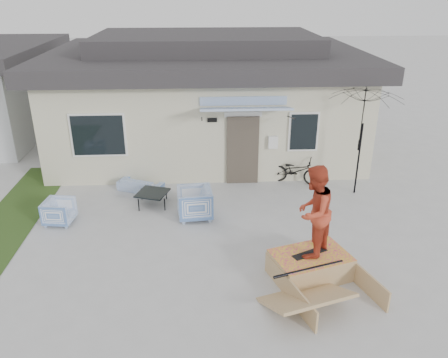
{
  "coord_description": "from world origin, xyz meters",
  "views": [
    {
      "loc": [
        -0.23,
        -8.09,
        5.64
      ],
      "look_at": [
        0.3,
        1.8,
        1.3
      ],
      "focal_mm": 35.98,
      "sensor_mm": 36.0,
      "label": 1
    }
  ],
  "objects_px": {
    "coffee_table": "(153,199)",
    "bicycle": "(296,168)",
    "armchair_right": "(195,202)",
    "patio_umbrella": "(361,136)",
    "skater": "(314,210)",
    "loveseat": "(140,182)",
    "skateboard": "(310,253)",
    "skate_ramp": "(310,266)",
    "armchair_left": "(59,210)"
  },
  "relations": [
    {
      "from": "skate_ramp",
      "to": "skateboard",
      "type": "bearing_deg",
      "value": 90.0
    },
    {
      "from": "skate_ramp",
      "to": "bicycle",
      "type": "bearing_deg",
      "value": 64.66
    },
    {
      "from": "loveseat",
      "to": "skateboard",
      "type": "distance_m",
      "value": 5.94
    },
    {
      "from": "loveseat",
      "to": "skater",
      "type": "relative_size",
      "value": 0.7
    },
    {
      "from": "loveseat",
      "to": "armchair_right",
      "type": "distance_m",
      "value": 2.36
    },
    {
      "from": "skater",
      "to": "armchair_right",
      "type": "bearing_deg",
      "value": -102.16
    },
    {
      "from": "bicycle",
      "to": "skateboard",
      "type": "relative_size",
      "value": 1.96
    },
    {
      "from": "coffee_table",
      "to": "bicycle",
      "type": "relative_size",
      "value": 0.5
    },
    {
      "from": "bicycle",
      "to": "skater",
      "type": "height_order",
      "value": "skater"
    },
    {
      "from": "armchair_right",
      "to": "patio_umbrella",
      "type": "xyz_separation_m",
      "value": [
        4.66,
        1.25,
        1.3
      ]
    },
    {
      "from": "loveseat",
      "to": "armchair_right",
      "type": "xyz_separation_m",
      "value": [
        1.6,
        -1.72,
        0.18
      ]
    },
    {
      "from": "loveseat",
      "to": "skater",
      "type": "xyz_separation_m",
      "value": [
        4.0,
        -4.39,
        1.26
      ]
    },
    {
      "from": "loveseat",
      "to": "skate_ramp",
      "type": "height_order",
      "value": "loveseat"
    },
    {
      "from": "coffee_table",
      "to": "skateboard",
      "type": "distance_m",
      "value": 4.95
    },
    {
      "from": "coffee_table",
      "to": "bicycle",
      "type": "height_order",
      "value": "bicycle"
    },
    {
      "from": "armchair_left",
      "to": "armchair_right",
      "type": "relative_size",
      "value": 0.79
    },
    {
      "from": "skateboard",
      "to": "skater",
      "type": "bearing_deg",
      "value": -25.74
    },
    {
      "from": "skate_ramp",
      "to": "armchair_left",
      "type": "bearing_deg",
      "value": 138.46
    },
    {
      "from": "skate_ramp",
      "to": "skateboard",
      "type": "xyz_separation_m",
      "value": [
        -0.02,
        0.05,
        0.28
      ]
    },
    {
      "from": "coffee_table",
      "to": "skate_ramp",
      "type": "distance_m",
      "value": 4.99
    },
    {
      "from": "bicycle",
      "to": "skate_ramp",
      "type": "relative_size",
      "value": 0.76
    },
    {
      "from": "patio_umbrella",
      "to": "skate_ramp",
      "type": "xyz_separation_m",
      "value": [
        -2.25,
        -3.96,
        -1.49
      ]
    },
    {
      "from": "coffee_table",
      "to": "loveseat",
      "type": "bearing_deg",
      "value": 114.94
    },
    {
      "from": "armchair_left",
      "to": "patio_umbrella",
      "type": "xyz_separation_m",
      "value": [
        8.09,
        1.38,
        1.4
      ]
    },
    {
      "from": "coffee_table",
      "to": "skate_ramp",
      "type": "bearing_deg",
      "value": -44.27
    },
    {
      "from": "loveseat",
      "to": "skateboard",
      "type": "xyz_separation_m",
      "value": [
        4.0,
        -4.39,
        0.27
      ]
    },
    {
      "from": "skateboard",
      "to": "patio_umbrella",
      "type": "bearing_deg",
      "value": 34.23
    },
    {
      "from": "armchair_left",
      "to": "patio_umbrella",
      "type": "relative_size",
      "value": 0.28
    },
    {
      "from": "armchair_right",
      "to": "skate_ramp",
      "type": "bearing_deg",
      "value": 36.16
    },
    {
      "from": "bicycle",
      "to": "skate_ramp",
      "type": "xyz_separation_m",
      "value": [
        -0.64,
        -4.74,
        -0.24
      ]
    },
    {
      "from": "armchair_right",
      "to": "coffee_table",
      "type": "relative_size",
      "value": 1.15
    },
    {
      "from": "loveseat",
      "to": "armchair_left",
      "type": "height_order",
      "value": "armchair_left"
    },
    {
      "from": "armchair_right",
      "to": "skate_ramp",
      "type": "relative_size",
      "value": 0.44
    },
    {
      "from": "armchair_right",
      "to": "bicycle",
      "type": "xyz_separation_m",
      "value": [
        3.05,
        2.02,
        0.05
      ]
    },
    {
      "from": "armchair_right",
      "to": "skater",
      "type": "xyz_separation_m",
      "value": [
        2.4,
        -2.67,
        1.08
      ]
    },
    {
      "from": "skater",
      "to": "coffee_table",
      "type": "bearing_deg",
      "value": -98.09
    },
    {
      "from": "armchair_left",
      "to": "skateboard",
      "type": "xyz_separation_m",
      "value": [
        5.83,
        -2.54,
        0.18
      ]
    },
    {
      "from": "loveseat",
      "to": "skater",
      "type": "height_order",
      "value": "skater"
    },
    {
      "from": "armchair_left",
      "to": "coffee_table",
      "type": "relative_size",
      "value": 0.91
    },
    {
      "from": "coffee_table",
      "to": "patio_umbrella",
      "type": "xyz_separation_m",
      "value": [
        5.82,
        0.48,
        1.56
      ]
    },
    {
      "from": "coffee_table",
      "to": "skater",
      "type": "relative_size",
      "value": 0.4
    },
    {
      "from": "patio_umbrella",
      "to": "armchair_right",
      "type": "bearing_deg",
      "value": -165.02
    },
    {
      "from": "loveseat",
      "to": "armchair_left",
      "type": "distance_m",
      "value": 2.6
    },
    {
      "from": "loveseat",
      "to": "skateboard",
      "type": "bearing_deg",
      "value": 156.46
    },
    {
      "from": "patio_umbrella",
      "to": "skateboard",
      "type": "xyz_separation_m",
      "value": [
        -2.26,
        -3.91,
        -1.21
      ]
    },
    {
      "from": "patio_umbrella",
      "to": "skater",
      "type": "relative_size",
      "value": 1.29
    },
    {
      "from": "coffee_table",
      "to": "bicycle",
      "type": "bearing_deg",
      "value": 16.65
    },
    {
      "from": "armchair_left",
      "to": "coffee_table",
      "type": "height_order",
      "value": "armchair_left"
    },
    {
      "from": "armchair_left",
      "to": "skater",
      "type": "relative_size",
      "value": 0.37
    },
    {
      "from": "coffee_table",
      "to": "skate_ramp",
      "type": "relative_size",
      "value": 0.38
    }
  ]
}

